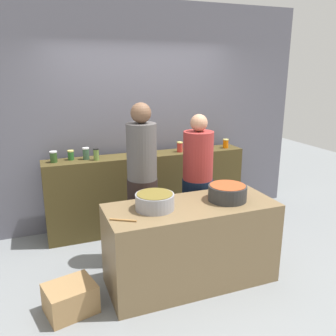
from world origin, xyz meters
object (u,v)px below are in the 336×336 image
Objects in this scene: preserve_jar_5 at (153,150)px; preserve_jar_6 at (180,147)px; preserve_jar_1 at (71,155)px; preserve_jar_4 at (139,151)px; preserve_jar_2 at (86,153)px; bread_crate at (70,298)px; preserve_jar_8 at (226,144)px; cooking_pot_center at (227,193)px; cook_in_cap at (197,192)px; wooden_spoon at (123,220)px; preserve_jar_3 at (96,154)px; cooking_pot_left at (155,201)px; preserve_jar_0 at (54,157)px; cook_with_tongs at (142,192)px; preserve_jar_7 at (203,144)px.

preserve_jar_6 is (0.40, 0.03, 0.01)m from preserve_jar_5.
preserve_jar_4 reaches higher than preserve_jar_1.
bread_crate is (-0.42, -1.48, -0.98)m from preserve_jar_2.
preserve_jar_8 is 1.59m from cooking_pot_center.
preserve_jar_2 is at bearing 143.23° from cook_in_cap.
preserve_jar_6 is 1.40m from cooking_pot_center.
preserve_jar_2 is at bearing 92.78° from wooden_spoon.
preserve_jar_1 is 1.63m from cook_in_cap.
preserve_jar_3 is 0.39× the size of cooking_pot_left.
preserve_jar_8 is 0.30× the size of bread_crate.
cooking_pot_center is 0.61m from cook_in_cap.
preserve_jar_8 reaches higher than cooking_pot_center.
wooden_spoon is (-0.04, -1.47, -0.26)m from preserve_jar_3.
wooden_spoon is (-0.78, -1.48, -0.25)m from preserve_jar_5.
cook_with_tongs is (0.85, -0.85, -0.28)m from preserve_jar_0.
cooking_pot_left is (0.31, -1.31, -0.19)m from preserve_jar_3.
cooking_pot_center reaches higher than bread_crate.
preserve_jar_7 is 1.52m from cook_with_tongs.
preserve_jar_7 is (1.54, 0.13, -0.02)m from preserve_jar_3.
preserve_jar_1 is 0.32× the size of cooking_pot_left.
preserve_jar_6 is 1.08× the size of preserve_jar_8.
preserve_jar_5 is 0.92m from cook_with_tongs.
preserve_jar_6 is 1.93m from wooden_spoon.
preserve_jar_4 is at bearing 179.41° from preserve_jar_8.
cooking_pot_left is (-1.53, -1.33, -0.18)m from preserve_jar_8.
cook_with_tongs reaches higher than bread_crate.
preserve_jar_5 is (0.85, -0.07, -0.01)m from preserve_jar_2.
preserve_jar_1 is 1.83m from preserve_jar_7.
cooking_pot_left reaches higher than wooden_spoon.
cook_with_tongs reaches higher than cooking_pot_center.
cook_with_tongs is at bearing 34.93° from bread_crate.
cook_in_cap is at bearing -135.83° from preserve_jar_8.
preserve_jar_5 reaches higher than wooden_spoon.
preserve_jar_8 reaches higher than preserve_jar_4.
cooking_pot_left is at bearing -59.37° from preserve_jar_0.
bread_crate is at bearing -158.03° from cook_in_cap.
cook_with_tongs is at bearing -61.53° from preserve_jar_2.
cooking_pot_center is 0.93m from cook_with_tongs.
preserve_jar_5 is 1.08× the size of preserve_jar_7.
cooking_pot_center is 1.13m from wooden_spoon.
bread_crate is (-0.50, 0.07, -0.72)m from wooden_spoon.
preserve_jar_2 is at bearing 107.17° from cooking_pot_left.
preserve_jar_2 is at bearing 74.13° from bread_crate.
wooden_spoon is (0.46, -1.54, -0.26)m from preserve_jar_0.
preserve_jar_4 is 0.31× the size of cooking_pot_center.
preserve_jar_7 is 0.26× the size of bread_crate.
preserve_jar_6 is at bearing -166.52° from preserve_jar_7.
preserve_jar_6 is at bearing -3.44° from preserve_jar_1.
preserve_jar_4 is 1.64m from wooden_spoon.
cook_in_cap is at bearing 0.80° from cook_with_tongs.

